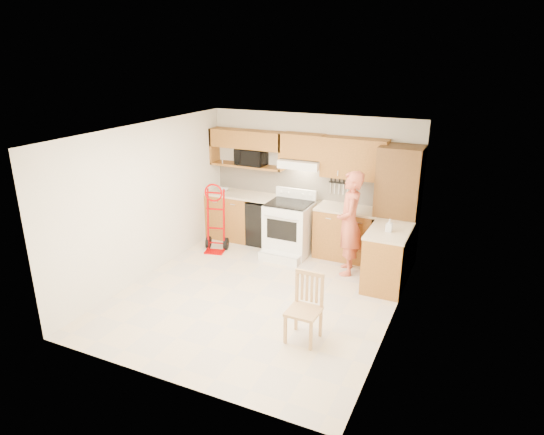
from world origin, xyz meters
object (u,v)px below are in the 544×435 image
Objects in this scene: dining_chair at (304,309)px; person at (349,223)px; range at (288,225)px; microwave at (251,157)px; hand_truck at (215,221)px.

person is at bearing 92.57° from dining_chair.
person reaches higher than range.
hand_truck is (-0.32, -0.89, -1.06)m from microwave.
range is 0.66× the size of person.
range is 1.27m from person.
microwave is at bearing 128.51° from dining_chair.
microwave reaches higher than range.
person is at bearing -10.46° from hand_truck.
person is (2.17, -0.74, -0.77)m from microwave.
range is 2.75m from dining_chair.
microwave is 3.86m from dining_chair.
range reaches higher than dining_chair.
microwave reaches higher than person.
microwave is at bearing 56.27° from hand_truck.
hand_truck reaches higher than range.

